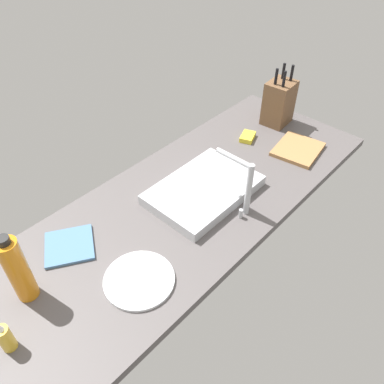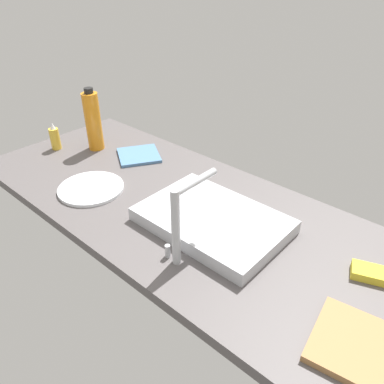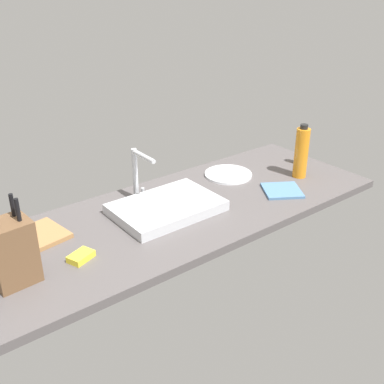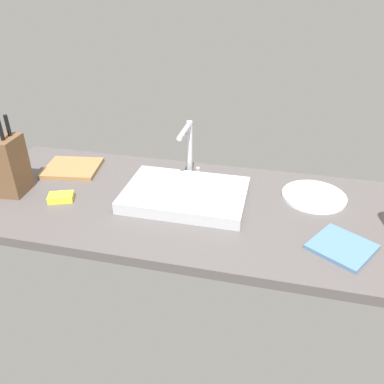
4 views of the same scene
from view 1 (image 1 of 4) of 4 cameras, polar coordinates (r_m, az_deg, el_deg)
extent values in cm
cube|color=#514C4C|center=(158.30, -0.71, -1.81)|extent=(182.57, 67.81, 3.50)
cube|color=#B7BABF|center=(158.88, 1.73, 0.32)|extent=(44.59, 30.59, 4.43)
cylinder|color=#B7BABF|center=(145.81, 8.34, 0.29)|extent=(2.40, 2.40, 23.65)
cylinder|color=#B7BABF|center=(142.32, 6.25, 4.96)|extent=(2.00, 15.52, 2.00)
cylinder|color=#B7BABF|center=(150.32, 7.19, -3.16)|extent=(1.60, 1.60, 4.00)
cube|color=brown|center=(204.34, 12.68, 12.68)|extent=(14.80, 12.90, 22.26)
cylinder|color=black|center=(201.47, 13.35, 16.96)|extent=(1.50, 1.50, 7.78)
cylinder|color=black|center=(200.50, 14.52, 16.64)|extent=(1.50, 1.50, 7.78)
cylinder|color=black|center=(195.22, 12.32, 16.30)|extent=(1.50, 1.50, 7.78)
cylinder|color=black|center=(193.55, 13.44, 15.89)|extent=(1.50, 1.50, 7.78)
cube|color=#9E7042|center=(190.12, 15.34, 6.10)|extent=(24.95, 22.47, 1.80)
cylinder|color=gold|center=(127.14, -25.79, -18.87)|extent=(4.17, 4.17, 9.35)
cylinder|color=orange|center=(129.78, -24.31, -10.47)|extent=(6.75, 6.75, 24.80)
cylinder|color=black|center=(120.22, -26.09, -6.46)|extent=(3.71, 3.71, 2.20)
cylinder|color=white|center=(132.27, -7.80, -12.70)|extent=(23.69, 23.69, 1.20)
cube|color=teal|center=(146.81, -17.64, -7.57)|extent=(23.14, 23.09, 1.20)
cube|color=yellow|center=(193.43, 8.20, 8.05)|extent=(10.54, 8.80, 2.40)
camera|label=2|loc=(1.53, 43.23, 18.37)|focal=35.21mm
camera|label=3|loc=(2.94, -8.85, 38.97)|focal=43.73mm
camera|label=4|loc=(2.07, -34.01, 26.90)|focal=36.05mm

